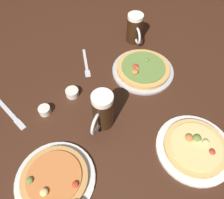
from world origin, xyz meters
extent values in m
cube|color=#3D2114|center=(0.00, 0.00, -0.01)|extent=(2.40, 2.40, 0.03)
cylinder|color=silver|center=(-0.34, -0.20, 0.01)|extent=(0.28, 0.28, 0.01)
cylinder|color=tan|center=(-0.34, -0.20, 0.02)|extent=(0.23, 0.23, 0.02)
cylinder|color=#C67038|center=(-0.34, -0.20, 0.03)|extent=(0.19, 0.19, 0.01)
ellipsoid|color=#DBC67A|center=(-0.39, -0.23, 0.04)|extent=(0.03, 0.03, 0.01)
ellipsoid|color=#B73823|center=(-0.29, -0.26, 0.04)|extent=(0.02, 0.02, 0.01)
ellipsoid|color=olive|center=(-0.42, -0.17, 0.04)|extent=(0.02, 0.02, 0.01)
cylinder|color=#B2B2B7|center=(0.22, 0.09, 0.01)|extent=(0.30, 0.30, 0.01)
cylinder|color=tan|center=(0.22, 0.09, 0.02)|extent=(0.26, 0.26, 0.02)
cylinder|color=olive|center=(0.22, 0.09, 0.03)|extent=(0.21, 0.21, 0.01)
ellipsoid|color=#C67038|center=(0.19, 0.09, 0.04)|extent=(0.02, 0.02, 0.01)
ellipsoid|color=olive|center=(0.26, 0.11, 0.04)|extent=(0.02, 0.02, 0.01)
ellipsoid|color=#B73823|center=(0.19, 0.11, 0.04)|extent=(0.03, 0.03, 0.01)
ellipsoid|color=#C67038|center=(0.17, 0.07, 0.04)|extent=(0.03, 0.03, 0.02)
cylinder|color=silver|center=(0.17, -0.35, 0.01)|extent=(0.29, 0.29, 0.01)
cylinder|color=tan|center=(0.17, -0.35, 0.02)|extent=(0.24, 0.24, 0.02)
cylinder|color=#DBC67A|center=(0.17, -0.35, 0.03)|extent=(0.20, 0.20, 0.01)
ellipsoid|color=#DBC67A|center=(0.19, -0.34, 0.04)|extent=(0.02, 0.02, 0.01)
ellipsoid|color=olive|center=(0.19, -0.33, 0.04)|extent=(0.03, 0.03, 0.02)
ellipsoid|color=#DBC67A|center=(0.20, -0.36, 0.04)|extent=(0.02, 0.02, 0.01)
ellipsoid|color=#B73823|center=(0.20, -0.40, 0.04)|extent=(0.02, 0.02, 0.01)
ellipsoid|color=#C67038|center=(0.16, -0.31, 0.04)|extent=(0.03, 0.03, 0.02)
cylinder|color=black|center=(-0.08, -0.07, 0.08)|extent=(0.08, 0.08, 0.15)
cylinder|color=white|center=(-0.08, -0.07, 0.17)|extent=(0.08, 0.08, 0.02)
torus|color=silver|center=(-0.12, -0.10, 0.08)|extent=(0.09, 0.07, 0.10)
cylinder|color=black|center=(0.31, 0.32, 0.07)|extent=(0.08, 0.08, 0.14)
cylinder|color=white|center=(0.31, 0.32, 0.15)|extent=(0.08, 0.08, 0.02)
torus|color=silver|center=(0.30, 0.26, 0.07)|extent=(0.04, 0.09, 0.09)
cylinder|color=silver|center=(-0.14, 0.12, 0.02)|extent=(0.06, 0.06, 0.03)
cylinder|color=silver|center=(-0.28, 0.09, 0.02)|extent=(0.05, 0.05, 0.03)
cube|color=silver|center=(0.01, 0.30, 0.00)|extent=(0.06, 0.16, 0.01)
cube|color=silver|center=(-0.02, 0.21, 0.00)|extent=(0.04, 0.05, 0.00)
cube|color=silver|center=(-0.42, 0.18, 0.00)|extent=(0.06, 0.16, 0.01)
cube|color=silver|center=(-0.39, 0.09, 0.00)|extent=(0.04, 0.06, 0.00)
camera|label=1|loc=(-0.28, -0.50, 0.81)|focal=35.49mm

